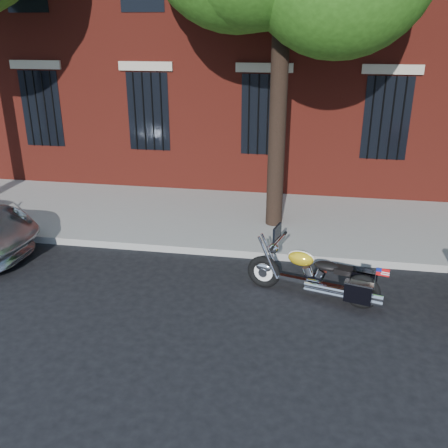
# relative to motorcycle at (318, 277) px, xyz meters

# --- Properties ---
(ground) EXTENTS (120.00, 120.00, 0.00)m
(ground) POSITION_rel_motorcycle_xyz_m (-1.46, 0.06, -0.41)
(ground) COLOR black
(ground) RESTS_ON ground
(curb) EXTENTS (40.00, 0.16, 0.15)m
(curb) POSITION_rel_motorcycle_xyz_m (-1.46, 1.44, -0.33)
(curb) COLOR gray
(curb) RESTS_ON ground
(sidewalk) EXTENTS (40.00, 3.60, 0.15)m
(sidewalk) POSITION_rel_motorcycle_xyz_m (-1.46, 3.32, -0.33)
(sidewalk) COLOR gray
(sidewalk) RESTS_ON ground
(motorcycle) EXTENTS (2.26, 1.08, 1.21)m
(motorcycle) POSITION_rel_motorcycle_xyz_m (0.00, 0.00, 0.00)
(motorcycle) COLOR black
(motorcycle) RESTS_ON ground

